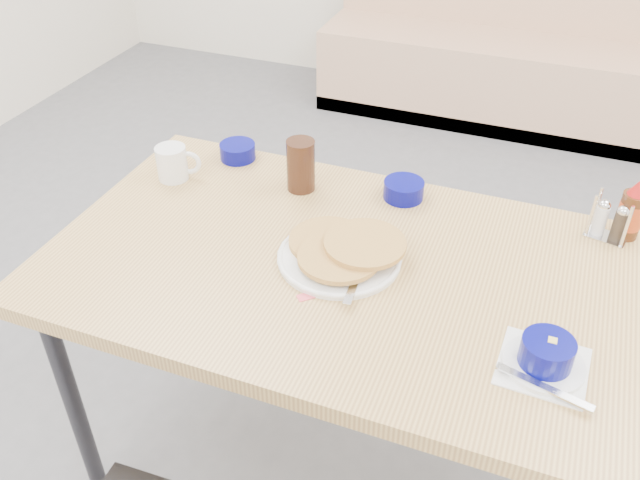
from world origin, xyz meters
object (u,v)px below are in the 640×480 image
(pancake_plate, at_px, (342,252))
(booth_bench, at_px, (502,52))
(dining_table, at_px, (353,286))
(amber_tumbler, at_px, (301,165))
(syrup_bottle, at_px, (631,212))
(coffee_mug, at_px, (173,163))
(condiment_caddy, at_px, (609,223))
(creamer_bowl, at_px, (238,151))
(butter_bowl, at_px, (404,190))
(grits_setting, at_px, (546,356))

(pancake_plate, bearing_deg, booth_bench, 89.29)
(dining_table, height_order, amber_tumbler, amber_tumbler)
(dining_table, bearing_deg, syrup_bottle, 30.99)
(syrup_bottle, bearing_deg, pancake_plate, -151.06)
(coffee_mug, height_order, condiment_caddy, condiment_caddy)
(creamer_bowl, relative_size, butter_bowl, 0.96)
(grits_setting, height_order, amber_tumbler, amber_tumbler)
(booth_bench, distance_m, dining_table, 2.56)
(pancake_plate, bearing_deg, coffee_mug, 162.15)
(dining_table, bearing_deg, condiment_caddy, 31.05)
(dining_table, distance_m, butter_bowl, 0.32)
(coffee_mug, bearing_deg, condiment_caddy, 6.93)
(butter_bowl, distance_m, condiment_caddy, 0.50)
(pancake_plate, distance_m, amber_tumbler, 0.32)
(pancake_plate, distance_m, syrup_bottle, 0.68)
(dining_table, relative_size, coffee_mug, 11.98)
(creamer_bowl, relative_size, condiment_caddy, 0.88)
(coffee_mug, distance_m, amber_tumbler, 0.35)
(condiment_caddy, bearing_deg, grits_setting, -87.35)
(coffee_mug, relative_size, syrup_bottle, 0.75)
(dining_table, relative_size, amber_tumbler, 10.09)
(pancake_plate, xyz_separation_m, creamer_bowl, (-0.43, 0.33, 0.00))
(syrup_bottle, bearing_deg, condiment_caddy, -149.72)
(booth_bench, distance_m, syrup_bottle, 2.32)
(creamer_bowl, distance_m, condiment_caddy, 0.99)
(pancake_plate, xyz_separation_m, condiment_caddy, (0.56, 0.31, 0.02))
(grits_setting, height_order, creamer_bowl, grits_setting)
(creamer_bowl, bearing_deg, grits_setting, -29.44)
(butter_bowl, xyz_separation_m, amber_tumbler, (-0.26, -0.05, 0.05))
(pancake_plate, height_order, coffee_mug, coffee_mug)
(coffee_mug, distance_m, condiment_caddy, 1.10)
(coffee_mug, distance_m, butter_bowl, 0.61)
(coffee_mug, xyz_separation_m, grits_setting, (1.00, -0.35, -0.02))
(condiment_caddy, bearing_deg, dining_table, -135.51)
(dining_table, height_order, butter_bowl, butter_bowl)
(pancake_plate, height_order, creamer_bowl, pancake_plate)
(dining_table, bearing_deg, pancake_plate, 162.73)
(butter_bowl, bearing_deg, dining_table, -95.41)
(booth_bench, height_order, coffee_mug, booth_bench)
(booth_bench, relative_size, coffee_mug, 16.26)
(grits_setting, distance_m, amber_tumbler, 0.79)
(coffee_mug, xyz_separation_m, syrup_bottle, (1.14, 0.16, 0.02))
(coffee_mug, bearing_deg, booth_bench, 76.38)
(booth_bench, xyz_separation_m, grits_setting, (0.43, -2.70, 0.44))
(booth_bench, distance_m, creamer_bowl, 2.28)
(pancake_plate, distance_m, creamer_bowl, 0.54)
(pancake_plate, relative_size, creamer_bowl, 2.97)
(condiment_caddy, bearing_deg, butter_bowl, -165.96)
(pancake_plate, xyz_separation_m, coffee_mug, (-0.54, 0.17, 0.03))
(grits_setting, height_order, syrup_bottle, syrup_bottle)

